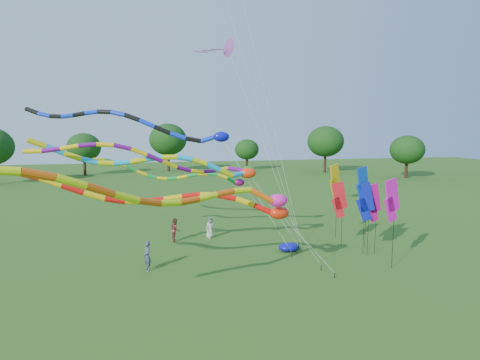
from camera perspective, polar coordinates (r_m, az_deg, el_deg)
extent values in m
plane|color=#285917|center=(21.93, 6.66, -13.89)|extent=(160.00, 160.00, 0.00)
cylinder|color=#382314|center=(76.80, 23.06, 1.56)|extent=(0.50, 0.50, 2.24)
ellipsoid|color=#173C10|center=(76.60, 23.17, 3.73)|extent=(4.73, 4.73, 4.02)
cylinder|color=#382314|center=(78.76, 12.04, 2.09)|extent=(0.50, 0.50, 2.21)
ellipsoid|color=#173C10|center=(78.57, 12.10, 4.19)|extent=(4.67, 4.67, 3.97)
cylinder|color=#382314|center=(73.98, 1.11, 2.03)|extent=(0.50, 0.50, 2.47)
ellipsoid|color=#173C10|center=(73.76, 1.12, 4.53)|extent=(5.22, 5.22, 4.44)
cylinder|color=#382314|center=(73.97, -9.84, 2.16)|extent=(0.50, 0.50, 3.09)
ellipsoid|color=#173C10|center=(73.73, -9.90, 5.28)|extent=(6.51, 6.51, 5.54)
cylinder|color=#382314|center=(71.59, -20.82, 1.32)|extent=(0.50, 0.50, 2.29)
ellipsoid|color=#173C10|center=(71.38, -20.93, 3.70)|extent=(4.84, 4.84, 4.11)
cylinder|color=black|center=(22.55, 13.31, -13.04)|extent=(0.05, 0.05, 0.30)
cylinder|color=silver|center=(21.51, 9.58, -8.89)|extent=(0.02, 0.02, 4.53)
ellipsoid|color=red|center=(20.73, 5.60, -4.68)|extent=(1.02, 0.66, 0.66)
cylinder|color=red|center=(20.62, 3.35, -4.15)|extent=(0.30, 0.30, 1.02)
cylinder|color=yellow|center=(20.58, 0.74, -3.13)|extent=(0.30, 0.30, 0.99)
cylinder|color=red|center=(20.57, -1.85, -2.43)|extent=(0.30, 0.30, 0.94)
cylinder|color=yellow|center=(20.58, -4.42, -2.14)|extent=(0.30, 0.30, 0.92)
cylinder|color=red|center=(20.59, -6.98, -2.23)|extent=(0.30, 0.30, 0.92)
cylinder|color=yellow|center=(20.58, -9.54, -2.54)|extent=(0.30, 0.30, 0.93)
cylinder|color=red|center=(20.55, -12.11, -2.87)|extent=(0.30, 0.30, 0.93)
cylinder|color=yellow|center=(20.49, -14.71, -2.98)|extent=(0.30, 0.30, 0.94)
cylinder|color=red|center=(20.43, -17.34, -2.73)|extent=(0.30, 0.30, 0.96)
cylinder|color=yellow|center=(20.39, -20.01, -2.10)|extent=(0.30, 0.30, 0.99)
cylinder|color=red|center=(20.39, -22.67, -1.19)|extent=(0.30, 0.30, 1.01)
cylinder|color=yellow|center=(20.48, -25.30, -0.22)|extent=(0.30, 0.30, 1.00)
cylinder|color=red|center=(20.68, -27.83, 0.59)|extent=(0.30, 0.30, 0.96)
cylinder|color=yellow|center=(21.00, -30.22, 1.07)|extent=(0.30, 0.30, 0.93)
cylinder|color=black|center=(23.50, 11.45, -12.14)|extent=(0.05, 0.05, 0.30)
cylinder|color=silver|center=(21.71, 8.62, -7.72)|extent=(0.02, 0.02, 5.25)
ellipsoid|color=#FF1CA5|center=(20.15, 5.39, -2.91)|extent=(1.01, 0.65, 0.65)
cylinder|color=#DC510B|center=(19.74, 3.05, -2.21)|extent=(0.29, 0.29, 1.28)
cylinder|color=#D5E20B|center=(19.30, 0.25, -1.48)|extent=(0.29, 0.29, 1.00)
cylinder|color=#DC510B|center=(18.72, -2.20, -1.84)|extent=(0.29, 0.29, 1.01)
cylinder|color=#D5E20B|center=(18.13, -4.67, -2.42)|extent=(0.29, 0.29, 1.01)
cylinder|color=#DC510B|center=(17.52, -7.22, -2.97)|extent=(0.29, 0.29, 1.01)
cylinder|color=#D5E20B|center=(16.90, -9.90, -3.24)|extent=(0.29, 0.29, 1.02)
cylinder|color=#DC510B|center=(16.28, -12.76, -3.07)|extent=(0.29, 0.29, 1.05)
cylinder|color=#D5E20B|center=(15.69, -15.87, -2.40)|extent=(0.29, 0.29, 1.08)
cylinder|color=#DC510B|center=(15.17, -19.24, -1.36)|extent=(0.29, 0.29, 1.09)
cylinder|color=#D5E20B|center=(14.75, -22.89, -0.22)|extent=(0.29, 0.29, 1.07)
cylinder|color=#DC510B|center=(14.48, -26.76, 0.69)|extent=(0.29, 0.29, 1.03)
cylinder|color=#D5E20B|center=(14.35, -30.75, 1.13)|extent=(0.29, 0.29, 1.01)
cylinder|color=black|center=(27.38, 8.26, -9.27)|extent=(0.05, 0.05, 0.30)
cylinder|color=silver|center=(25.82, 4.89, -4.08)|extent=(0.02, 0.02, 6.31)
ellipsoid|color=#167B1A|center=(24.62, 1.19, 1.41)|extent=(0.82, 0.53, 0.53)
cylinder|color=#760C8C|center=(24.50, -0.67, 1.53)|extent=(0.24, 0.24, 0.97)
cylinder|color=yellow|center=(24.33, -2.65, 1.51)|extent=(0.24, 0.24, 0.86)
cylinder|color=#760C8C|center=(23.90, -4.40, 1.25)|extent=(0.24, 0.24, 0.86)
cylinder|color=yellow|center=(23.45, -6.19, 1.24)|extent=(0.24, 0.24, 0.87)
cylinder|color=#760C8C|center=(23.00, -8.05, 1.58)|extent=(0.24, 0.24, 0.90)
cylinder|color=yellow|center=(22.59, -10.00, 2.24)|extent=(0.24, 0.24, 0.93)
cylinder|color=#760C8C|center=(22.24, -12.05, 3.09)|extent=(0.24, 0.24, 0.94)
cylinder|color=yellow|center=(21.99, -14.19, 3.93)|extent=(0.24, 0.24, 0.91)
cylinder|color=#760C8C|center=(21.84, -16.40, 4.53)|extent=(0.24, 0.24, 0.87)
cylinder|color=yellow|center=(21.80, -18.64, 4.78)|extent=(0.24, 0.24, 0.85)
cylinder|color=#760C8C|center=(21.86, -20.88, 4.67)|extent=(0.24, 0.24, 0.86)
cylinder|color=yellow|center=(22.00, -23.09, 4.31)|extent=(0.24, 0.24, 0.87)
cylinder|color=#760C8C|center=(22.19, -25.27, 3.90)|extent=(0.24, 0.24, 0.87)
cylinder|color=yellow|center=(22.42, -27.41, 3.66)|extent=(0.24, 0.24, 0.86)
cylinder|color=black|center=(25.49, 7.37, -10.51)|extent=(0.05, 0.05, 0.30)
cylinder|color=silver|center=(24.73, 2.40, -2.16)|extent=(0.02, 0.02, 8.40)
ellipsoid|color=#0C10B3|center=(24.72, -2.67, 6.17)|extent=(0.99, 0.64, 0.64)
cylinder|color=#0D2DD1|center=(24.91, -4.51, 5.84)|extent=(0.29, 0.29, 0.97)
cylinder|color=black|center=(25.05, -6.62, 5.70)|extent=(0.29, 0.29, 0.96)
cylinder|color=#0D2DD1|center=(25.11, -8.80, 6.22)|extent=(0.29, 0.29, 0.99)
cylinder|color=black|center=(25.24, -10.95, 6.98)|extent=(0.29, 0.29, 1.02)
cylinder|color=#0D2DD1|center=(25.46, -13.04, 7.82)|extent=(0.29, 0.29, 1.01)
cylinder|color=black|center=(25.77, -15.04, 8.56)|extent=(0.29, 0.29, 0.98)
cylinder|color=#0D2DD1|center=(26.18, -16.93, 9.03)|extent=(0.29, 0.29, 0.95)
cylinder|color=black|center=(26.67, -18.68, 9.16)|extent=(0.29, 0.29, 0.94)
cylinder|color=#0D2DD1|center=(27.22, -20.31, 9.01)|extent=(0.29, 0.29, 0.95)
cylinder|color=black|center=(27.82, -21.83, 8.69)|extent=(0.29, 0.29, 0.95)
cylinder|color=#0D2DD1|center=(28.45, -23.26, 8.38)|extent=(0.29, 0.29, 0.95)
cylinder|color=black|center=(29.09, -24.65, 8.23)|extent=(0.29, 0.29, 0.94)
cylinder|color=#0D2DD1|center=(29.71, -26.04, 8.33)|extent=(0.29, 0.29, 0.95)
cylinder|color=black|center=(30.32, -27.44, 8.69)|extent=(0.29, 0.29, 0.98)
cylinder|color=black|center=(27.01, 8.32, -9.51)|extent=(0.05, 0.05, 0.30)
cylinder|color=silver|center=(25.51, 4.90, -4.39)|extent=(0.02, 0.02, 6.16)
ellipsoid|color=#F2360E|center=(24.36, 1.15, 1.00)|extent=(1.00, 0.64, 0.64)
cylinder|color=#0EAAEF|center=(23.88, -0.33, 0.79)|extent=(0.29, 0.29, 0.92)
cylinder|color=#D8D00B|center=(23.34, -1.97, 1.02)|extent=(0.29, 0.29, 0.92)
cylinder|color=#0EAAEF|center=(22.96, -3.83, 1.88)|extent=(0.29, 0.29, 0.91)
cylinder|color=#D8D00B|center=(22.68, -5.80, 2.63)|extent=(0.29, 0.29, 0.87)
cylinder|color=#0EAAEF|center=(22.50, -7.86, 3.10)|extent=(0.29, 0.29, 0.84)
cylinder|color=#D8D00B|center=(22.42, -9.98, 3.22)|extent=(0.29, 0.29, 0.84)
cylinder|color=#0EAAEF|center=(22.43, -12.12, 3.03)|extent=(0.29, 0.29, 0.85)
cylinder|color=#D8D00B|center=(22.50, -14.26, 2.68)|extent=(0.29, 0.29, 0.85)
cylinder|color=#0EAAEF|center=(22.59, -16.38, 2.38)|extent=(0.29, 0.29, 0.84)
cylinder|color=#D8D00B|center=(22.69, -18.49, 2.31)|extent=(0.29, 0.29, 0.84)
cylinder|color=#0EAAEF|center=(22.76, -20.59, 2.57)|extent=(0.29, 0.29, 0.85)
cylinder|color=#D8D00B|center=(22.79, -22.69, 3.14)|extent=(0.29, 0.29, 0.88)
cylinder|color=#0EAAEF|center=(22.78, -24.80, 3.92)|extent=(0.29, 0.29, 0.90)
cylinder|color=#D8D00B|center=(22.74, -26.93, 4.71)|extent=(0.29, 0.29, 0.90)
cylinder|color=black|center=(31.89, 5.39, -6.86)|extent=(0.05, 0.05, 0.30)
cylinder|color=silver|center=(30.94, 2.69, -3.57)|extent=(0.02, 0.02, 4.83)
ellipsoid|color=#810B54|center=(30.18, -0.14, -0.33)|extent=(0.84, 0.54, 0.54)
cylinder|color=green|center=(29.70, -1.30, -0.03)|extent=(0.24, 0.24, 1.00)
cylinder|color=yellow|center=(29.25, -2.53, 0.53)|extent=(0.24, 0.24, 0.75)
cylinder|color=green|center=(29.17, -3.93, 0.83)|extent=(0.24, 0.24, 0.73)
cylinder|color=yellow|center=(29.17, -5.35, 0.86)|extent=(0.24, 0.24, 0.73)
cylinder|color=green|center=(29.23, -6.78, 0.67)|extent=(0.24, 0.24, 0.75)
cylinder|color=yellow|center=(29.33, -8.21, 0.41)|extent=(0.24, 0.24, 0.75)
cylinder|color=green|center=(29.43, -9.62, 0.22)|extent=(0.24, 0.24, 0.73)
cylinder|color=yellow|center=(29.50, -11.03, 0.22)|extent=(0.24, 0.24, 0.72)
cylinder|color=green|center=(29.51, -12.42, 0.49)|extent=(0.24, 0.24, 0.75)
cylinder|color=yellow|center=(29.47, -13.82, 0.98)|extent=(0.24, 0.24, 0.78)
cylinder|color=green|center=(29.37, -15.22, 1.60)|extent=(0.24, 0.24, 0.80)
cylinder|color=yellow|center=(29.23, -16.62, 2.19)|extent=(0.24, 0.24, 0.79)
cylinder|color=green|center=(29.07, -18.04, 2.60)|extent=(0.24, 0.24, 0.76)
cylinder|color=yellow|center=(28.90, -19.47, 2.75)|extent=(0.24, 0.24, 0.74)
cylinder|color=black|center=(26.27, 8.86, -10.00)|extent=(0.04, 0.04, 0.30)
cylinder|color=silver|center=(25.36, 3.41, 12.90)|extent=(0.01, 0.01, 20.83)
cylinder|color=black|center=(26.27, 8.86, -10.00)|extent=(0.04, 0.04, 0.30)
cylinder|color=silver|center=(24.37, 1.29, 14.55)|extent=(0.01, 0.01, 22.52)
cylinder|color=black|center=(26.27, 8.86, -10.00)|extent=(0.04, 0.04, 0.30)
cylinder|color=silver|center=(26.23, 3.47, 4.84)|extent=(0.01, 0.01, 14.14)
cone|color=purple|center=(28.07, -1.78, 18.35)|extent=(1.57, 1.63, 1.42)
cube|color=purple|center=(27.91, -3.26, 18.09)|extent=(0.90, 0.12, 0.04)
cube|color=purple|center=(27.80, -4.43, 17.88)|extent=(0.90, 0.12, 0.04)
cube|color=purple|center=(27.70, -5.61, 17.65)|extent=(0.90, 0.12, 0.04)
cylinder|color=black|center=(27.97, 17.45, -5.11)|extent=(0.02, 0.02, 4.15)
cube|color=green|center=(27.55, 17.25, -2.16)|extent=(1.13, 0.40, 1.93)
cube|color=green|center=(27.63, 17.07, -3.82)|extent=(0.99, 0.35, 1.51)
cylinder|color=black|center=(26.35, 17.79, -5.67)|extent=(0.02, 0.02, 4.33)
cube|color=#0B16A1|center=(26.03, 17.44, -2.30)|extent=(1.08, 0.56, 1.93)
cube|color=#0B16A1|center=(26.17, 17.20, -4.03)|extent=(0.95, 0.49, 1.51)
cylinder|color=black|center=(26.54, 17.27, -4.51)|extent=(0.02, 0.02, 5.28)
cube|color=#0C3CAE|center=(26.05, 17.11, -0.18)|extent=(1.12, 0.43, 1.93)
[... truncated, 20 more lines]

